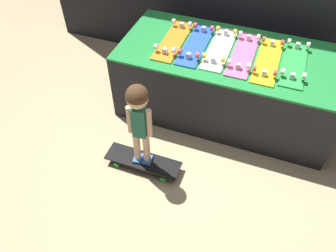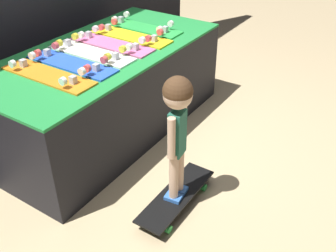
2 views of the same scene
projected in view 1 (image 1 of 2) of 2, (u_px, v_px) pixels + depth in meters
The scene contains 10 objects.
ground_plane at pixel (209, 144), 3.21m from camera, with size 16.00×16.00×0.00m, color tan.
display_rack at pixel (226, 83), 3.29m from camera, with size 2.08×0.98×0.72m.
skateboard_orange_on_rack at pixel (174, 40), 3.14m from camera, with size 0.20×0.73×0.09m.
skateboard_blue_on_rack at pixel (196, 44), 3.09m from camera, with size 0.20×0.73×0.09m.
skateboard_white_on_rack at pixel (220, 48), 3.05m from camera, with size 0.20×0.73×0.09m.
skateboard_pink_on_rack at pixel (243, 53), 2.99m from camera, with size 0.20×0.73×0.09m.
skateboard_yellow_on_rack at pixel (268, 60), 2.92m from camera, with size 0.20×0.73×0.09m.
skateboard_green_on_rack at pixel (294, 62), 2.90m from camera, with size 0.20×0.73×0.09m.
skateboard_on_floor at pixel (143, 161), 2.98m from camera, with size 0.69×0.20×0.09m.
child at pixel (139, 112), 2.52m from camera, with size 0.21×0.17×0.86m.
Camera 1 is at (0.34, -2.07, 2.46)m, focal length 35.00 mm.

